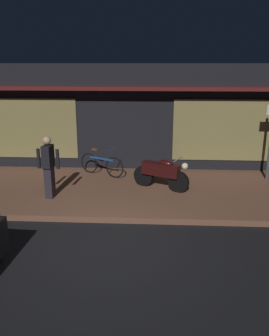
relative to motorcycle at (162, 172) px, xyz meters
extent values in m
plane|color=black|center=(-1.21, -3.03, -0.65)|extent=(60.00, 60.00, 0.00)
cube|color=brown|center=(-1.21, -0.03, -0.57)|extent=(18.00, 4.00, 0.15)
cube|color=black|center=(-1.21, 3.37, 1.15)|extent=(18.00, 2.80, 3.60)
cube|color=olive|center=(-4.41, 1.95, 0.85)|extent=(3.20, 0.04, 2.00)
cube|color=olive|center=(1.99, 1.95, 0.85)|extent=(3.20, 0.04, 2.00)
cube|color=#591919|center=(-1.21, 1.72, 2.20)|extent=(16.20, 0.50, 0.12)
cylinder|color=black|center=(-0.52, 0.26, -0.20)|extent=(0.59, 0.37, 0.60)
cylinder|color=black|center=(0.46, -0.23, -0.20)|extent=(0.59, 0.37, 0.60)
cube|color=black|center=(-0.03, 0.02, 0.08)|extent=(1.11, 0.74, 0.36)
ellipsoid|color=black|center=(0.10, -0.05, 0.28)|extent=(0.50, 0.41, 0.20)
sphere|color=#F9EDB7|center=(0.61, -0.31, 0.28)|extent=(0.18, 0.18, 0.18)
cylinder|color=gray|center=(0.44, -0.22, 0.45)|extent=(0.27, 0.51, 0.03)
torus|color=black|center=(-2.34, 1.42, -0.17)|extent=(0.60, 0.35, 0.66)
torus|color=black|center=(-1.46, 0.95, -0.17)|extent=(0.60, 0.35, 0.66)
cube|color=#1E478C|center=(-1.90, 1.19, 0.05)|extent=(0.81, 0.46, 0.06)
cube|color=brown|center=(-2.12, 1.30, 0.32)|extent=(0.21, 0.17, 0.06)
cylinder|color=#1E478C|center=(-1.53, 0.99, 0.40)|extent=(0.22, 0.38, 0.02)
cube|color=#28232D|center=(-2.99, -0.82, -0.07)|extent=(0.22, 0.30, 0.85)
cube|color=black|center=(-2.99, -0.82, 0.64)|extent=(0.25, 0.40, 0.58)
sphere|color=tan|center=(-2.99, -0.82, 1.06)|extent=(0.22, 0.22, 0.22)
cylinder|color=black|center=(-3.25, -0.80, 0.57)|extent=(0.10, 0.10, 0.52)
cylinder|color=black|center=(-2.73, -0.84, 0.57)|extent=(0.10, 0.10, 0.52)
camera|label=1|loc=(-0.24, -9.59, 3.00)|focal=37.85mm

